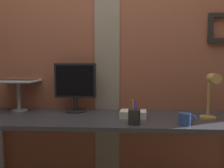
# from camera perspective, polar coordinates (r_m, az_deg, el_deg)

# --- Properties ---
(brick_wall_back) EXTENTS (3.45, 0.16, 2.49)m
(brick_wall_back) POSITION_cam_1_polar(r_m,az_deg,el_deg) (2.13, -1.65, 7.34)
(brick_wall_back) COLOR #9E563D
(brick_wall_back) RESTS_ON ground_plane
(desk) EXTENTS (2.20, 0.61, 0.75)m
(desk) POSITION_cam_1_polar(r_m,az_deg,el_deg) (1.83, -0.19, -10.37)
(desk) COLOR #333338
(desk) RESTS_ON ground_plane
(monitor) EXTENTS (0.36, 0.18, 0.42)m
(monitor) POSITION_cam_1_polar(r_m,az_deg,el_deg) (2.00, -9.09, 0.06)
(monitor) COLOR black
(monitor) RESTS_ON desk
(laptop_stand) EXTENTS (0.28, 0.22, 0.26)m
(laptop_stand) POSITION_cam_1_polar(r_m,az_deg,el_deg) (2.17, -22.11, -1.70)
(laptop_stand) COLOR gray
(laptop_stand) RESTS_ON desk
(laptop) EXTENTS (0.33, 0.33, 0.22)m
(laptop) POSITION_cam_1_polar(r_m,az_deg,el_deg) (2.23, -21.40, 2.18)
(laptop) COLOR white
(laptop) RESTS_ON laptop_stand
(desk_lamp) EXTENTS (0.12, 0.20, 0.34)m
(desk_lamp) POSITION_cam_1_polar(r_m,az_deg,el_deg) (1.82, 23.44, -1.70)
(desk_lamp) COLOR tan
(desk_lamp) RESTS_ON desk
(pen_cup) EXTENTS (0.08, 0.08, 0.17)m
(pen_cup) POSITION_cam_1_polar(r_m,az_deg,el_deg) (1.59, 5.54, -8.04)
(pen_cup) COLOR #262628
(pen_cup) RESTS_ON desk
(coffee_mug) EXTENTS (0.12, 0.08, 0.08)m
(coffee_mug) POSITION_cam_1_polar(r_m,az_deg,el_deg) (1.64, 17.67, -8.27)
(coffee_mug) COLOR #2D4C8C
(coffee_mug) RESTS_ON desk
(paper_clutter_stack) EXTENTS (0.21, 0.15, 0.05)m
(paper_clutter_stack) POSITION_cam_1_polar(r_m,az_deg,el_deg) (1.80, 5.25, -7.41)
(paper_clutter_stack) COLOR silver
(paper_clutter_stack) RESTS_ON desk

